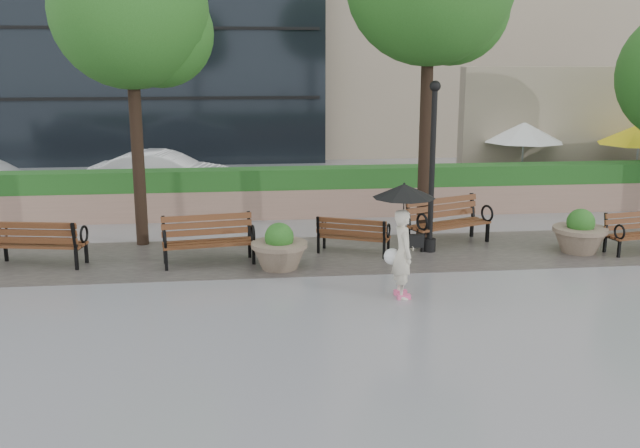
{
  "coord_description": "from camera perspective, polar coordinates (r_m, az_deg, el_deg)",
  "views": [
    {
      "loc": [
        -2.55,
        -12.17,
        4.3
      ],
      "look_at": [
        -1.01,
        1.34,
        1.1
      ],
      "focal_mm": 40.0,
      "sensor_mm": 36.0,
      "label": 1
    }
  ],
  "objects": [
    {
      "name": "tree_0",
      "position": [
        16.8,
        -14.41,
        15.76
      ],
      "size": [
        3.53,
        3.45,
        7.03
      ],
      "color": "black",
      "rests_on": "ground"
    },
    {
      "name": "cobble_strip",
      "position": [
        15.97,
        2.93,
        -2.38
      ],
      "size": [
        28.0,
        3.2,
        0.01
      ],
      "primitive_type": "cube",
      "color": "#383330",
      "rests_on": "ground"
    },
    {
      "name": "ground",
      "position": [
        13.16,
        5.07,
        -5.89
      ],
      "size": [
        100.0,
        100.0,
        0.0
      ],
      "primitive_type": "plane",
      "color": "gray",
      "rests_on": "ground"
    },
    {
      "name": "cafe_wall",
      "position": [
        25.34,
        22.1,
        7.06
      ],
      "size": [
        10.0,
        0.6,
        4.0
      ],
      "primitive_type": "cube",
      "color": "tan",
      "rests_on": "ground"
    },
    {
      "name": "planter_right",
      "position": [
        17.01,
        20.06,
        -0.87
      ],
      "size": [
        1.2,
        1.2,
        1.0
      ],
      "color": "#7F6B56",
      "rests_on": "ground"
    },
    {
      "name": "bench_2",
      "position": [
        15.91,
        2.68,
        -1.52
      ],
      "size": [
        1.69,
        1.22,
        0.85
      ],
      "rotation": [
        0.0,
        0.0,
        2.72
      ],
      "color": "brown",
      "rests_on": "ground"
    },
    {
      "name": "bench_0",
      "position": [
        16.08,
        -21.5,
        -2.12
      ],
      "size": [
        1.97,
        1.08,
        1.0
      ],
      "rotation": [
        0.0,
        0.0,
        2.96
      ],
      "color": "brown",
      "rests_on": "ground"
    },
    {
      "name": "bench_3",
      "position": [
        16.95,
        10.22,
        -0.57
      ],
      "size": [
        2.14,
        1.49,
        1.07
      ],
      "rotation": [
        0.0,
        0.0,
        0.39
      ],
      "color": "brown",
      "rests_on": "ground"
    },
    {
      "name": "lamppost",
      "position": [
        15.98,
        8.94,
        3.59
      ],
      "size": [
        0.28,
        0.28,
        3.81
      ],
      "color": "black",
      "rests_on": "ground"
    },
    {
      "name": "car_right",
      "position": [
        22.83,
        -12.35,
        3.9
      ],
      "size": [
        4.56,
        2.18,
        1.44
      ],
      "primitive_type": "imported",
      "rotation": [
        0.0,
        0.0,
        1.42
      ],
      "color": "white",
      "rests_on": "ground"
    },
    {
      "name": "pedestrian",
      "position": [
        12.92,
        6.68,
        -0.41
      ],
      "size": [
        1.14,
        1.14,
        2.09
      ],
      "rotation": [
        0.0,
        0.0,
        1.59
      ],
      "color": "beige",
      "rests_on": "ground"
    },
    {
      "name": "asphalt_street",
      "position": [
        23.71,
        -0.21,
        2.78
      ],
      "size": [
        40.0,
        7.0,
        0.0
      ],
      "primitive_type": "cube",
      "color": "black",
      "rests_on": "ground"
    },
    {
      "name": "bench_1",
      "position": [
        15.28,
        -8.87,
        -2.09
      ],
      "size": [
        2.0,
        1.03,
        1.03
      ],
      "rotation": [
        0.0,
        0.0,
        0.14
      ],
      "color": "brown",
      "rests_on": "ground"
    },
    {
      "name": "planter_left",
      "position": [
        14.77,
        -3.27,
        -2.17
      ],
      "size": [
        1.17,
        1.17,
        0.98
      ],
      "color": "#7F6B56",
      "rests_on": "ground"
    },
    {
      "name": "cafe_hedge",
      "position": [
        23.39,
        23.23,
        2.68
      ],
      "size": [
        8.0,
        0.5,
        0.9
      ],
      "primitive_type": "cube",
      "color": "#23531B",
      "rests_on": "ground"
    },
    {
      "name": "patio_umb_white",
      "position": [
        23.3,
        16.01,
        7.03
      ],
      "size": [
        2.5,
        2.5,
        2.3
      ],
      "color": "black",
      "rests_on": "ground"
    },
    {
      "name": "patio_umb_yellow_a",
      "position": [
        23.95,
        24.19,
        6.54
      ],
      "size": [
        2.5,
        2.5,
        2.3
      ],
      "color": "black",
      "rests_on": "ground"
    },
    {
      "name": "hedge_wall",
      "position": [
        19.68,
        1.06,
        2.58
      ],
      "size": [
        24.0,
        0.8,
        1.35
      ],
      "color": "#9F7766",
      "rests_on": "ground"
    }
  ]
}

